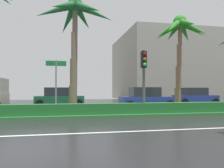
% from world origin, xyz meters
% --- Properties ---
extents(ground_plane, '(90.00, 42.00, 0.10)m').
position_xyz_m(ground_plane, '(0.00, 9.00, -0.05)').
color(ground_plane, black).
extents(near_lane_divider_stripe, '(81.00, 0.14, 0.01)m').
position_xyz_m(near_lane_divider_stripe, '(0.00, 2.00, 0.00)').
color(near_lane_divider_stripe, white).
rests_on(near_lane_divider_stripe, ground_plane).
extents(median_strip, '(85.50, 4.00, 0.15)m').
position_xyz_m(median_strip, '(0.00, 8.00, 0.07)').
color(median_strip, '#2D6B33').
rests_on(median_strip, ground_plane).
extents(median_hedge, '(76.50, 0.70, 0.60)m').
position_xyz_m(median_hedge, '(0.00, 6.60, 0.45)').
color(median_hedge, '#1E6028').
rests_on(median_hedge, median_strip).
extents(palm_tree_centre, '(4.78, 4.35, 7.04)m').
position_xyz_m(palm_tree_centre, '(2.63, 7.91, 5.72)').
color(palm_tree_centre, brown).
rests_on(palm_tree_centre, median_strip).
extents(palm_tree_centre_right, '(3.73, 3.86, 6.48)m').
position_xyz_m(palm_tree_centre_right, '(9.72, 8.15, 5.39)').
color(palm_tree_centre_right, brown).
rests_on(palm_tree_centre_right, median_strip).
extents(traffic_signal_median_right, '(0.28, 0.43, 3.67)m').
position_xyz_m(traffic_signal_median_right, '(6.50, 6.40, 2.68)').
color(traffic_signal_median_right, '#4C4C47').
rests_on(traffic_signal_median_right, median_strip).
extents(street_name_sign, '(1.10, 0.08, 3.00)m').
position_xyz_m(street_name_sign, '(1.56, 6.79, 2.08)').
color(street_name_sign, slate).
rests_on(street_name_sign, median_strip).
extents(car_in_traffic_leading, '(4.30, 2.02, 1.72)m').
position_xyz_m(car_in_traffic_leading, '(1.51, 15.05, 0.83)').
color(car_in_traffic_leading, '#195133').
rests_on(car_in_traffic_leading, ground_plane).
extents(car_in_traffic_second, '(4.30, 2.02, 1.72)m').
position_xyz_m(car_in_traffic_second, '(8.55, 11.71, 0.83)').
color(car_in_traffic_second, navy).
rests_on(car_in_traffic_second, ground_plane).
extents(car_in_traffic_third, '(4.30, 2.02, 1.72)m').
position_xyz_m(car_in_traffic_third, '(14.91, 14.81, 0.83)').
color(car_in_traffic_third, navy).
rests_on(car_in_traffic_third, ground_plane).
extents(building_far_right, '(16.76, 15.42, 10.14)m').
position_xyz_m(building_far_right, '(19.20, 28.78, 5.07)').
color(building_far_right, gray).
rests_on(building_far_right, ground_plane).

